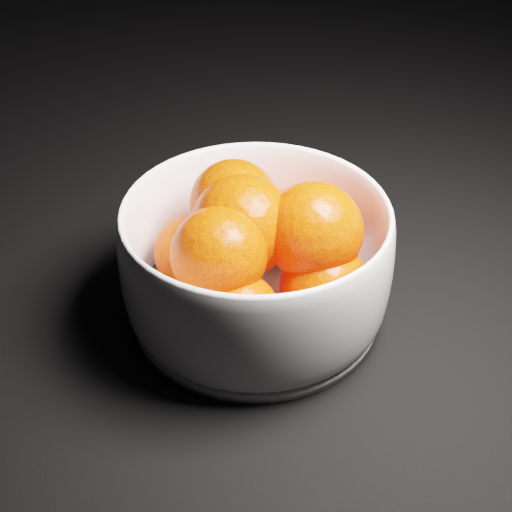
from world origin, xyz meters
TOP-DOWN VIEW (x-y plane):
  - bowl at (-0.25, 0.25)m, footprint 0.22×0.22m
  - orange_pile at (-0.25, 0.25)m, footprint 0.15×0.16m

SIDE VIEW (x-z plane):
  - bowl at x=-0.25m, z-range 0.00..0.11m
  - orange_pile at x=-0.25m, z-range 0.01..0.12m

